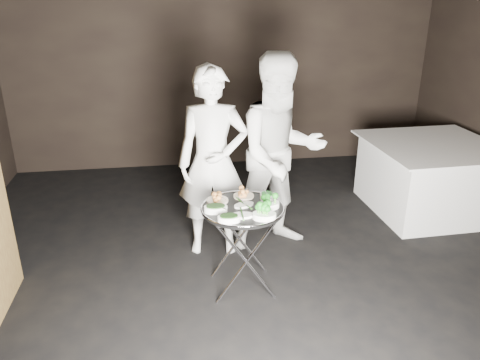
{
  "coord_description": "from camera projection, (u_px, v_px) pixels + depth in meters",
  "views": [
    {
      "loc": [
        -0.78,
        -3.14,
        2.41
      ],
      "look_at": [
        -0.24,
        0.43,
        0.95
      ],
      "focal_mm": 35.0,
      "sensor_mm": 36.0,
      "label": 1
    }
  ],
  "objects": [
    {
      "name": "waiter_left",
      "position": [
        213.0,
        163.0,
        4.39
      ],
      "size": [
        0.71,
        0.5,
        1.83
      ],
      "primitive_type": "imported",
      "rotation": [
        0.0,
        0.0,
        -0.1
      ],
      "color": "silver",
      "rests_on": "floor"
    },
    {
      "name": "broccoli_bowl_a",
      "position": [
        269.0,
        204.0,
        3.81
      ],
      "size": [
        0.22,
        0.18,
        0.08
      ],
      "rotation": [
        0.0,
        0.0,
        0.29
      ],
      "color": "white",
      "rests_on": "serving_tray"
    },
    {
      "name": "wall_back",
      "position": [
        224.0,
        61.0,
        6.56
      ],
      "size": [
        6.0,
        0.05,
        3.0
      ],
      "primitive_type": "cube",
      "color": "black",
      "rests_on": "floor"
    },
    {
      "name": "potato_plate_a",
      "position": [
        217.0,
        198.0,
        3.93
      ],
      "size": [
        0.19,
        0.19,
        0.07
      ],
      "rotation": [
        0.0,
        0.0,
        -0.35
      ],
      "color": "beige",
      "rests_on": "serving_tray"
    },
    {
      "name": "broccoli_bowl_b",
      "position": [
        264.0,
        215.0,
        3.63
      ],
      "size": [
        0.21,
        0.17,
        0.08
      ],
      "rotation": [
        0.0,
        0.0,
        -0.18
      ],
      "color": "white",
      "rests_on": "serving_tray"
    },
    {
      "name": "waiter_right",
      "position": [
        280.0,
        154.0,
        4.48
      ],
      "size": [
        1.05,
        0.88,
        1.92
      ],
      "primitive_type": "imported",
      "rotation": [
        0.0,
        0.0,
        0.18
      ],
      "color": "silver",
      "rests_on": "floor"
    },
    {
      "name": "serving_utensils",
      "position": [
        243.0,
        198.0,
        3.87
      ],
      "size": [
        0.58,
        0.42,
        0.01
      ],
      "color": "silver",
      "rests_on": "serving_tray"
    },
    {
      "name": "spinach_bowl_b",
      "position": [
        229.0,
        218.0,
        3.58
      ],
      "size": [
        0.18,
        0.12,
        0.07
      ],
      "rotation": [
        0.0,
        0.0,
        -0.03
      ],
      "color": "white",
      "rests_on": "serving_tray"
    },
    {
      "name": "tray_stand",
      "position": [
        243.0,
        244.0,
        3.96
      ],
      "size": [
        0.51,
        0.43,
        0.75
      ],
      "rotation": [
        0.0,
        0.0,
        -0.1
      ],
      "color": "silver",
      "rests_on": "floor"
    },
    {
      "name": "asparagus_plate_b",
      "position": [
        242.0,
        215.0,
        3.66
      ],
      "size": [
        0.19,
        0.11,
        0.04
      ],
      "rotation": [
        0.0,
        0.0,
        -0.05
      ],
      "color": "white",
      "rests_on": "serving_tray"
    },
    {
      "name": "potato_plate_b",
      "position": [
        244.0,
        194.0,
        4.01
      ],
      "size": [
        0.19,
        0.19,
        0.06
      ],
      "rotation": [
        0.0,
        0.0,
        -0.41
      ],
      "color": "beige",
      "rests_on": "serving_tray"
    },
    {
      "name": "asparagus_plate_a",
      "position": [
        244.0,
        204.0,
        3.84
      ],
      "size": [
        0.2,
        0.16,
        0.04
      ],
      "rotation": [
        0.0,
        0.0,
        0.38
      ],
      "color": "white",
      "rests_on": "serving_tray"
    },
    {
      "name": "greens_bowl",
      "position": [
        267.0,
        195.0,
        3.97
      ],
      "size": [
        0.12,
        0.12,
        0.07
      ],
      "rotation": [
        0.0,
        0.0,
        -0.09
      ],
      "color": "white",
      "rests_on": "serving_tray"
    },
    {
      "name": "spinach_bowl_a",
      "position": [
        216.0,
        208.0,
        3.74
      ],
      "size": [
        0.19,
        0.13,
        0.08
      ],
      "rotation": [
        0.0,
        0.0,
        -0.05
      ],
      "color": "white",
      "rests_on": "serving_tray"
    },
    {
      "name": "serving_tray",
      "position": [
        243.0,
        208.0,
        3.83
      ],
      "size": [
        0.69,
        0.69,
        0.04
      ],
      "color": "black",
      "rests_on": "tray_stand"
    },
    {
      "name": "floor",
      "position": [
        276.0,
        305.0,
        3.9
      ],
      "size": [
        6.0,
        7.0,
        0.05
      ],
      "primitive_type": "cube",
      "color": "black",
      "rests_on": "ground"
    },
    {
      "name": "dining_table",
      "position": [
        430.0,
        177.0,
        5.42
      ],
      "size": [
        1.42,
        1.42,
        0.81
      ],
      "rotation": [
        0.0,
        0.0,
        0.03
      ],
      "color": "silver",
      "rests_on": "floor"
    }
  ]
}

